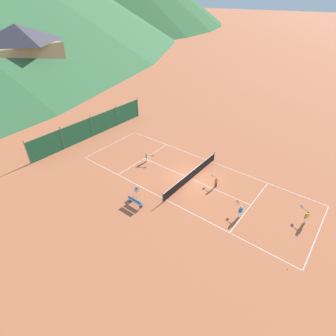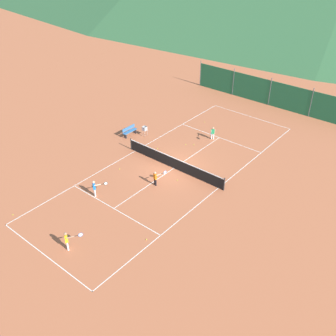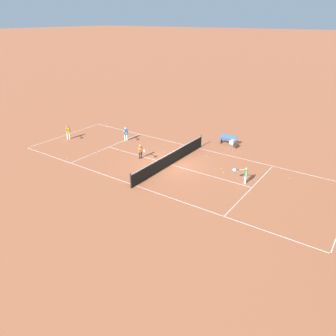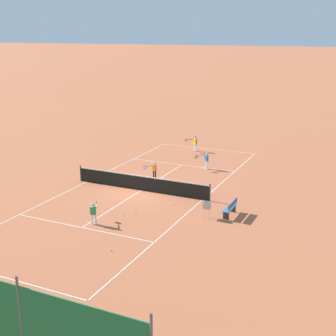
{
  "view_description": "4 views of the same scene",
  "coord_description": "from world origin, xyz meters",
  "px_view_note": "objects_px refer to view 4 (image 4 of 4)",
  "views": [
    {
      "loc": [
        -18.33,
        -11.36,
        15.78
      ],
      "look_at": [
        -0.91,
        2.28,
        0.88
      ],
      "focal_mm": 28.0,
      "sensor_mm": 36.0,
      "label": 1
    },
    {
      "loc": [
        15.81,
        -19.92,
        16.53
      ],
      "look_at": [
        0.59,
        -1.42,
        0.97
      ],
      "focal_mm": 42.0,
      "sensor_mm": 36.0,
      "label": 2
    },
    {
      "loc": [
        18.5,
        12.6,
        10.1
      ],
      "look_at": [
        1.75,
        0.97,
        0.64
      ],
      "focal_mm": 35.0,
      "sensor_mm": 36.0,
      "label": 3
    },
    {
      "loc": [
        -13.23,
        24.45,
        9.59
      ],
      "look_at": [
        -0.73,
        -2.4,
        0.91
      ],
      "focal_mm": 50.0,
      "sensor_mm": 36.0,
      "label": 4
    }
  ],
  "objects_px": {
    "player_far_baseline": "(206,159)",
    "tennis_ball_near_corner": "(111,250)",
    "tennis_ball_service_box": "(135,212)",
    "ball_hopper": "(207,206)",
    "courtside_bench": "(230,208)",
    "player_near_service": "(154,169)",
    "tennis_ball_by_net_left": "(204,184)",
    "player_far_service": "(195,142)",
    "player_near_baseline": "(94,212)",
    "tennis_ball_by_net_right": "(133,182)",
    "tennis_ball_alley_right": "(143,157)",
    "tennis_ball_mid_court": "(174,204)",
    "tennis_net": "(141,183)",
    "tennis_ball_far_corner": "(123,213)",
    "tennis_ball_alley_left": "(258,157)"
  },
  "relations": [
    {
      "from": "player_far_baseline",
      "to": "tennis_ball_near_corner",
      "type": "relative_size",
      "value": 18.79
    },
    {
      "from": "tennis_ball_near_corner",
      "to": "tennis_ball_service_box",
      "type": "height_order",
      "value": "same"
    },
    {
      "from": "player_far_baseline",
      "to": "tennis_ball_near_corner",
      "type": "xyz_separation_m",
      "value": [
        -0.72,
        14.23,
        -0.69
      ]
    },
    {
      "from": "ball_hopper",
      "to": "courtside_bench",
      "type": "xyz_separation_m",
      "value": [
        -1.04,
        -0.83,
        -0.21
      ]
    },
    {
      "from": "player_near_service",
      "to": "tennis_ball_by_net_left",
      "type": "xyz_separation_m",
      "value": [
        -3.51,
        -0.22,
        -0.64
      ]
    },
    {
      "from": "player_far_baseline",
      "to": "tennis_ball_by_net_left",
      "type": "relative_size",
      "value": 18.79
    },
    {
      "from": "player_far_service",
      "to": "player_near_baseline",
      "type": "bearing_deg",
      "value": 93.41
    },
    {
      "from": "player_near_service",
      "to": "tennis_ball_by_net_right",
      "type": "bearing_deg",
      "value": 58.83
    },
    {
      "from": "player_near_service",
      "to": "tennis_ball_alley_right",
      "type": "relative_size",
      "value": 17.46
    },
    {
      "from": "tennis_ball_mid_court",
      "to": "ball_hopper",
      "type": "relative_size",
      "value": 0.07
    },
    {
      "from": "tennis_net",
      "to": "tennis_ball_service_box",
      "type": "xyz_separation_m",
      "value": [
        -1.5,
        3.49,
        -0.47
      ]
    },
    {
      "from": "player_near_service",
      "to": "tennis_ball_alley_right",
      "type": "height_order",
      "value": "player_near_service"
    },
    {
      "from": "player_near_baseline",
      "to": "tennis_ball_by_net_left",
      "type": "bearing_deg",
      "value": -108.41
    },
    {
      "from": "tennis_ball_alley_right",
      "to": "tennis_ball_far_corner",
      "type": "bearing_deg",
      "value": 112.56
    },
    {
      "from": "tennis_ball_near_corner",
      "to": "tennis_net",
      "type": "bearing_deg",
      "value": -71.3
    },
    {
      "from": "tennis_net",
      "to": "player_far_service",
      "type": "bearing_deg",
      "value": -86.34
    },
    {
      "from": "tennis_net",
      "to": "tennis_ball_by_net_right",
      "type": "relative_size",
      "value": 139.09
    },
    {
      "from": "player_far_service",
      "to": "tennis_ball_mid_court",
      "type": "relative_size",
      "value": 19.38
    },
    {
      "from": "player_far_baseline",
      "to": "tennis_ball_far_corner",
      "type": "relative_size",
      "value": 18.79
    },
    {
      "from": "player_near_baseline",
      "to": "tennis_ball_alley_right",
      "type": "xyz_separation_m",
      "value": [
        3.97,
        -12.96,
        -0.64
      ]
    },
    {
      "from": "tennis_ball_alley_left",
      "to": "tennis_ball_near_corner",
      "type": "distance_m",
      "value": 19.18
    },
    {
      "from": "player_far_baseline",
      "to": "tennis_ball_alley_right",
      "type": "height_order",
      "value": "player_far_baseline"
    },
    {
      "from": "tennis_ball_mid_court",
      "to": "ball_hopper",
      "type": "distance_m",
      "value": 2.7
    },
    {
      "from": "tennis_net",
      "to": "tennis_ball_by_net_right",
      "type": "bearing_deg",
      "value": -42.45
    },
    {
      "from": "tennis_ball_by_net_right",
      "to": "tennis_ball_by_net_left",
      "type": "bearing_deg",
      "value": -159.52
    },
    {
      "from": "player_far_baseline",
      "to": "courtside_bench",
      "type": "distance_m",
      "value": 8.99
    },
    {
      "from": "tennis_net",
      "to": "tennis_ball_by_net_right",
      "type": "height_order",
      "value": "tennis_net"
    },
    {
      "from": "player_near_baseline",
      "to": "tennis_ball_mid_court",
      "type": "relative_size",
      "value": 17.48
    },
    {
      "from": "tennis_ball_service_box",
      "to": "tennis_ball_alley_right",
      "type": "bearing_deg",
      "value": -64.22
    },
    {
      "from": "player_near_baseline",
      "to": "tennis_ball_service_box",
      "type": "bearing_deg",
      "value": -118.34
    },
    {
      "from": "tennis_net",
      "to": "player_far_baseline",
      "type": "height_order",
      "value": "player_far_baseline"
    },
    {
      "from": "player_far_service",
      "to": "tennis_ball_alley_right",
      "type": "xyz_separation_m",
      "value": [
        3.0,
        3.46,
        -0.71
      ]
    },
    {
      "from": "tennis_net",
      "to": "player_far_baseline",
      "type": "bearing_deg",
      "value": -107.91
    },
    {
      "from": "player_far_baseline",
      "to": "tennis_ball_by_net_right",
      "type": "distance_m",
      "value": 6.05
    },
    {
      "from": "tennis_ball_alley_right",
      "to": "tennis_ball_service_box",
      "type": "xyz_separation_m",
      "value": [
        -5.18,
        10.73,
        0.0
      ]
    },
    {
      "from": "player_near_baseline",
      "to": "tennis_ball_by_net_right",
      "type": "height_order",
      "value": "player_near_baseline"
    },
    {
      "from": "player_far_service",
      "to": "tennis_ball_by_net_left",
      "type": "bearing_deg",
      "value": 115.66
    },
    {
      "from": "tennis_net",
      "to": "tennis_ball_mid_court",
      "type": "height_order",
      "value": "tennis_net"
    },
    {
      "from": "tennis_ball_near_corner",
      "to": "tennis_ball_far_corner",
      "type": "xyz_separation_m",
      "value": [
        1.77,
        -4.13,
        0.0
      ]
    },
    {
      "from": "player_far_service",
      "to": "ball_hopper",
      "type": "bearing_deg",
      "value": 114.39
    },
    {
      "from": "player_near_service",
      "to": "tennis_ball_far_corner",
      "type": "relative_size",
      "value": 17.46
    },
    {
      "from": "tennis_ball_by_net_right",
      "to": "player_far_service",
      "type": "bearing_deg",
      "value": -93.37
    },
    {
      "from": "tennis_net",
      "to": "tennis_ball_near_corner",
      "type": "bearing_deg",
      "value": 108.7
    },
    {
      "from": "player_near_baseline",
      "to": "tennis_ball_alley_left",
      "type": "relative_size",
      "value": 17.48
    },
    {
      "from": "player_near_baseline",
      "to": "tennis_ball_alley_right",
      "type": "relative_size",
      "value": 17.48
    },
    {
      "from": "tennis_ball_alley_left",
      "to": "tennis_ball_by_net_left",
      "type": "bearing_deg",
      "value": 79.93
    },
    {
      "from": "player_far_baseline",
      "to": "player_near_service",
      "type": "relative_size",
      "value": 1.08
    },
    {
      "from": "tennis_ball_mid_court",
      "to": "tennis_ball_by_net_right",
      "type": "distance_m",
      "value": 4.88
    },
    {
      "from": "tennis_ball_by_net_right",
      "to": "tennis_ball_far_corner",
      "type": "relative_size",
      "value": 1.0
    },
    {
      "from": "tennis_ball_mid_court",
      "to": "tennis_ball_far_corner",
      "type": "bearing_deg",
      "value": 51.56
    }
  ]
}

